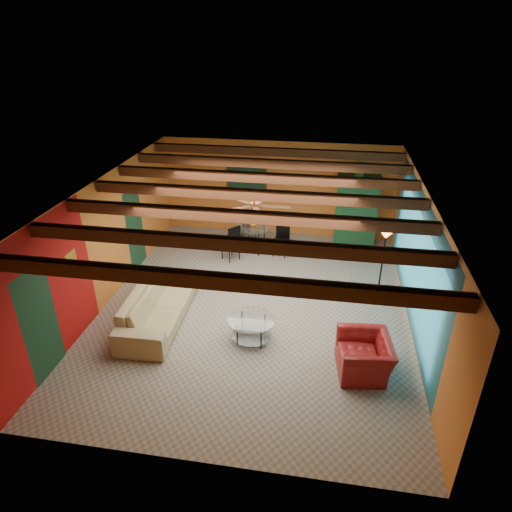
% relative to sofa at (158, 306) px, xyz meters
% --- Properties ---
extents(room, '(6.52, 8.01, 2.71)m').
position_rel_sofa_xyz_m(room, '(1.86, 0.95, 1.99)').
color(room, gray).
rests_on(room, ground).
extents(sofa, '(1.08, 2.58, 0.75)m').
position_rel_sofa_xyz_m(sofa, '(0.00, 0.00, 0.00)').
color(sofa, tan).
rests_on(sofa, ground).
extents(armchair, '(1.01, 1.13, 0.67)m').
position_rel_sofa_xyz_m(armchair, '(4.10, -0.85, -0.04)').
color(armchair, maroon).
rests_on(armchair, ground).
extents(coffee_table, '(0.93, 0.93, 0.47)m').
position_rel_sofa_xyz_m(coffee_table, '(1.99, -0.29, -0.14)').
color(coffee_table, silver).
rests_on(coffee_table, ground).
extents(dining_table, '(2.19, 2.19, 0.98)m').
position_rel_sofa_xyz_m(dining_table, '(1.37, 3.54, 0.12)').
color(dining_table, white).
rests_on(dining_table, ground).
extents(armoire, '(1.09, 0.58, 1.88)m').
position_rel_sofa_xyz_m(armoire, '(4.06, 4.54, 0.57)').
color(armoire, brown).
rests_on(armoire, ground).
extents(floor_lamp, '(0.41, 0.41, 1.78)m').
position_rel_sofa_xyz_m(floor_lamp, '(4.51, 1.49, 0.52)').
color(floor_lamp, black).
rests_on(floor_lamp, ground).
extents(ceiling_fan, '(1.50, 1.50, 0.44)m').
position_rel_sofa_xyz_m(ceiling_fan, '(1.86, 0.84, 1.99)').
color(ceiling_fan, '#472614').
rests_on(ceiling_fan, ceiling).
extents(painting, '(1.05, 0.03, 0.65)m').
position_rel_sofa_xyz_m(painting, '(0.96, 4.80, 1.28)').
color(painting, black).
rests_on(painting, wall_back).
extents(potted_plant, '(0.59, 0.56, 0.52)m').
position_rel_sofa_xyz_m(potted_plant, '(4.06, 4.54, 1.76)').
color(potted_plant, '#26661E').
rests_on(potted_plant, armoire).
extents(vase, '(0.19, 0.19, 0.18)m').
position_rel_sofa_xyz_m(vase, '(1.37, 3.54, 0.70)').
color(vase, orange).
rests_on(vase, dining_table).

